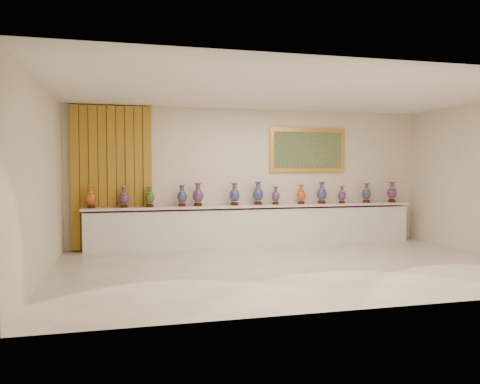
% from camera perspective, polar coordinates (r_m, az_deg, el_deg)
% --- Properties ---
extents(ground, '(8.00, 8.00, 0.00)m').
position_cam_1_polar(ground, '(8.22, 6.24, -9.05)').
color(ground, beige).
rests_on(ground, ground).
extents(room, '(8.00, 8.00, 8.00)m').
position_cam_1_polar(room, '(10.00, -11.38, 2.28)').
color(room, beige).
rests_on(room, ground).
extents(counter, '(7.28, 0.48, 0.90)m').
position_cam_1_polar(counter, '(10.28, 1.90, -4.14)').
color(counter, white).
rests_on(counter, ground).
extents(vase_0, '(0.28, 0.28, 0.46)m').
position_cam_1_polar(vase_0, '(9.83, -17.72, -0.68)').
color(vase_0, black).
rests_on(vase_0, counter).
extents(vase_1, '(0.26, 0.26, 0.43)m').
position_cam_1_polar(vase_1, '(9.80, -13.95, -0.70)').
color(vase_1, black).
rests_on(vase_1, counter).
extents(vase_2, '(0.26, 0.26, 0.44)m').
position_cam_1_polar(vase_2, '(9.80, -10.94, -0.66)').
color(vase_2, black).
rests_on(vase_2, counter).
extents(vase_3, '(0.28, 0.28, 0.45)m').
position_cam_1_polar(vase_3, '(9.86, -7.10, -0.57)').
color(vase_3, black).
rests_on(vase_3, counter).
extents(vase_4, '(0.28, 0.28, 0.50)m').
position_cam_1_polar(vase_4, '(9.89, -5.14, -0.43)').
color(vase_4, black).
rests_on(vase_4, counter).
extents(vase_5, '(0.28, 0.28, 0.49)m').
position_cam_1_polar(vase_5, '(10.06, -0.69, -0.38)').
color(vase_5, black).
rests_on(vase_5, counter).
extents(vase_6, '(0.30, 0.30, 0.51)m').
position_cam_1_polar(vase_6, '(10.24, 2.21, -0.28)').
color(vase_6, black).
rests_on(vase_6, counter).
extents(vase_7, '(0.23, 0.23, 0.40)m').
position_cam_1_polar(vase_7, '(10.35, 4.37, -0.52)').
color(vase_7, black).
rests_on(vase_7, counter).
extents(vase_8, '(0.21, 0.21, 0.43)m').
position_cam_1_polar(vase_8, '(10.55, 7.46, -0.40)').
color(vase_8, black).
rests_on(vase_8, counter).
extents(vase_9, '(0.25, 0.25, 0.50)m').
position_cam_1_polar(vase_9, '(10.70, 9.93, -0.21)').
color(vase_9, black).
rests_on(vase_9, counter).
extents(vase_10, '(0.20, 0.20, 0.40)m').
position_cam_1_polar(vase_10, '(10.90, 12.31, -0.41)').
color(vase_10, black).
rests_on(vase_10, counter).
extents(vase_11, '(0.28, 0.28, 0.46)m').
position_cam_1_polar(vase_11, '(11.24, 15.15, -0.19)').
color(vase_11, black).
rests_on(vase_11, counter).
extents(vase_12, '(0.30, 0.30, 0.49)m').
position_cam_1_polar(vase_12, '(11.52, 18.03, -0.10)').
color(vase_12, black).
rests_on(vase_12, counter).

